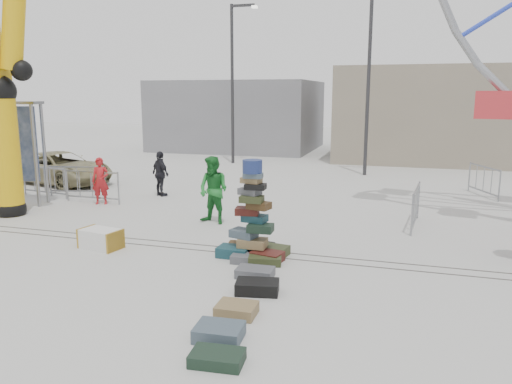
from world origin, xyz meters
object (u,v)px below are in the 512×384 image
(steamer_trunk, at_px, (101,239))
(parked_suv, at_px, (60,168))
(pedestrian_red, at_px, (101,181))
(pedestrian_black, at_px, (161,174))
(barricade_dummy_b, at_px, (77,181))
(barricade_wheel_back, at_px, (484,181))
(suitcase_tower, at_px, (253,230))
(barricade_wheel_front, at_px, (415,207))
(barricade_dummy_a, at_px, (45,182))
(lamp_post_right, at_px, (371,73))
(lamp_post_left, at_px, (234,76))
(pedestrian_green, at_px, (214,190))
(barricade_dummy_c, at_px, (92,187))

(steamer_trunk, distance_m, parked_suv, 9.68)
(pedestrian_red, bearing_deg, parked_suv, 123.85)
(pedestrian_black, distance_m, parked_suv, 5.22)
(barricade_dummy_b, distance_m, barricade_wheel_back, 14.51)
(suitcase_tower, xyz_separation_m, barricade_wheel_front, (3.51, 3.74, -0.06))
(barricade_dummy_a, relative_size, barricade_wheel_back, 1.00)
(pedestrian_red, distance_m, parked_suv, 4.77)
(pedestrian_black, bearing_deg, parked_suv, 18.46)
(barricade_dummy_a, bearing_deg, pedestrian_red, -0.99)
(lamp_post_right, distance_m, suitcase_tower, 13.13)
(lamp_post_left, relative_size, steamer_trunk, 8.23)
(barricade_dummy_b, xyz_separation_m, parked_suv, (-2.25, 1.97, 0.09))
(barricade_wheel_front, bearing_deg, pedestrian_black, 83.77)
(barricade_wheel_back, distance_m, pedestrian_black, 11.53)
(barricade_wheel_back, bearing_deg, pedestrian_green, -72.85)
(lamp_post_right, xyz_separation_m, barricade_wheel_back, (4.35, -3.60, -3.93))
(barricade_dummy_b, xyz_separation_m, pedestrian_black, (2.85, 0.87, 0.25))
(barricade_wheel_back, relative_size, pedestrian_green, 1.05)
(barricade_wheel_front, bearing_deg, parked_suv, 83.58)
(lamp_post_right, xyz_separation_m, steamer_trunk, (-5.18, -12.90, -4.26))
(barricade_dummy_c, bearing_deg, barricade_wheel_back, 22.06)
(steamer_trunk, distance_m, pedestrian_red, 5.08)
(barricade_wheel_front, xyz_separation_m, pedestrian_green, (-5.43, -1.24, 0.40))
(barricade_wheel_back, distance_m, pedestrian_green, 10.08)
(steamer_trunk, relative_size, barricade_dummy_b, 0.49)
(barricade_dummy_b, bearing_deg, lamp_post_left, 63.28)
(steamer_trunk, xyz_separation_m, pedestrian_black, (-1.50, 5.97, 0.58))
(lamp_post_left, height_order, barricade_wheel_back, lamp_post_left)
(lamp_post_left, distance_m, steamer_trunk, 15.60)
(barricade_dummy_b, xyz_separation_m, pedestrian_red, (1.57, -0.89, 0.23))
(barricade_wheel_back, distance_m, pedestrian_red, 13.33)
(suitcase_tower, relative_size, barricade_dummy_c, 1.10)
(barricade_wheel_back, xyz_separation_m, pedestrian_green, (-7.82, -6.35, 0.40))
(barricade_wheel_front, xyz_separation_m, barricade_wheel_back, (2.38, 5.11, 0.00))
(pedestrian_black, relative_size, parked_suv, 0.35)
(parked_suv, bearing_deg, barricade_dummy_b, -117.95)
(parked_suv, bearing_deg, barricade_wheel_back, -68.85)
(lamp_post_left, height_order, steamer_trunk, lamp_post_left)
(lamp_post_right, distance_m, lamp_post_left, 7.28)
(steamer_trunk, height_order, barricade_dummy_c, barricade_dummy_c)
(barricade_dummy_b, distance_m, parked_suv, 2.99)
(barricade_wheel_back, height_order, pedestrian_red, pedestrian_red)
(lamp_post_left, bearing_deg, suitcase_tower, -69.32)
(barricade_dummy_b, height_order, pedestrian_black, pedestrian_black)
(lamp_post_left, height_order, barricade_dummy_c, lamp_post_left)
(lamp_post_left, relative_size, barricade_wheel_front, 4.00)
(steamer_trunk, distance_m, barricade_dummy_c, 5.34)
(barricade_dummy_a, distance_m, barricade_dummy_c, 2.23)
(barricade_dummy_b, relative_size, barricade_wheel_front, 1.00)
(barricade_dummy_a, relative_size, barricade_dummy_b, 1.00)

